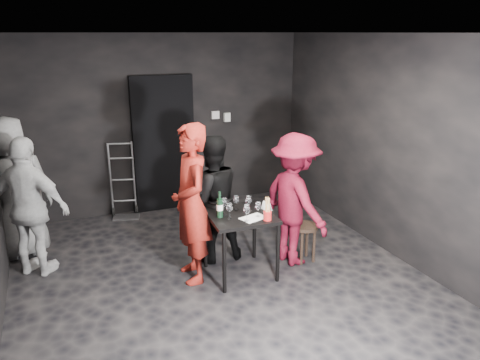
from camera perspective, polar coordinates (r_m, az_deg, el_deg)
name	(u,v)px	position (r m, az deg, el deg)	size (l,w,h in m)	color
floor	(219,278)	(5.52, -2.55, -11.80)	(4.50, 5.00, 0.02)	black
ceiling	(216,33)	(4.81, -3.00, 17.50)	(4.50, 5.00, 0.02)	silver
wall_back	(162,124)	(7.34, -9.48, 6.70)	(4.50, 0.04, 2.70)	black
wall_front	(360,270)	(2.93, 14.48, -10.62)	(4.50, 0.04, 2.70)	black
wall_right	(388,146)	(6.11, 17.55, 3.94)	(0.04, 5.00, 2.70)	black
doorway	(164,144)	(7.34, -9.25, 4.33)	(0.95, 0.10, 2.10)	black
wallbox_upper	(215,115)	(7.51, -3.05, 7.94)	(0.12, 0.06, 0.12)	#B7B7B2
wallbox_lower	(227,117)	(7.58, -1.61, 7.67)	(0.10, 0.06, 0.14)	#B7B7B2
hand_truck	(125,203)	(7.36, -13.88, -2.74)	(0.39, 0.33, 1.15)	#B2B2B7
tasting_table	(240,222)	(5.32, 0.06, -5.15)	(0.72, 0.72, 0.75)	black
stool	(305,233)	(5.79, 7.91, -6.42)	(0.32, 0.32, 0.47)	black
server_red	(191,189)	(5.12, -6.04, -1.06)	(0.79, 0.52, 2.16)	maroon
woman_black	(212,196)	(5.64, -3.48, -1.99)	(0.80, 0.44, 1.64)	black
man_maroon	(295,195)	(5.59, 6.72, -1.87)	(1.11, 0.51, 1.71)	maroon
bystander_cream	(29,202)	(5.76, -24.28, -2.43)	(1.04, 0.50, 1.78)	silver
bystander_grey	(12,176)	(6.29, -26.02, 0.46)	(1.02, 0.56, 2.09)	slate
tasting_mat	(253,218)	(5.17, 1.64, -4.64)	(0.28, 0.19, 0.00)	white
wine_glass_a	(230,210)	(5.12, -1.28, -3.72)	(0.07, 0.07, 0.19)	white
wine_glass_b	(224,206)	(5.22, -1.91, -3.17)	(0.08, 0.08, 0.21)	white
wine_glass_c	(236,202)	(5.37, -0.48, -2.72)	(0.07, 0.07, 0.19)	white
wine_glass_d	(247,212)	(5.04, 0.83, -3.94)	(0.08, 0.08, 0.21)	white
wine_glass_e	(258,209)	(5.17, 2.22, -3.53)	(0.07, 0.07, 0.19)	white
wine_glass_f	(249,203)	(5.34, 1.06, -2.80)	(0.07, 0.07, 0.19)	white
wine_bottle	(220,207)	(5.16, -2.48, -3.34)	(0.07, 0.07, 0.30)	black
breadstick_cup	(268,209)	(5.08, 3.37, -3.56)	(0.09, 0.09, 0.28)	red
reserved_card	(265,206)	(5.38, 3.13, -3.21)	(0.08, 0.13, 0.10)	white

